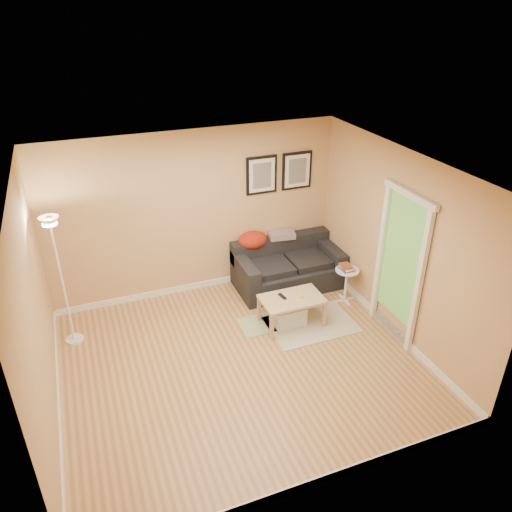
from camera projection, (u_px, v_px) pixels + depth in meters
name	position (u px, v px, depth m)	size (l,w,h in m)	color
floor	(240.00, 362.00, 6.48)	(4.50, 4.50, 0.00)	tan
ceiling	(237.00, 172.00, 5.25)	(4.50, 4.50, 0.00)	white
wall_back	(195.00, 214.00, 7.50)	(4.50, 4.50, 0.00)	tan
wall_front	(317.00, 388.00, 4.22)	(4.50, 4.50, 0.00)	tan
wall_left	(36.00, 317.00, 5.14)	(4.00, 4.00, 0.00)	tan
wall_right	(398.00, 246.00, 6.58)	(4.00, 4.00, 0.00)	tan
baseboard_back	(200.00, 285.00, 8.09)	(4.50, 0.02, 0.10)	white
baseboard_front	(309.00, 484.00, 4.82)	(4.50, 0.02, 0.10)	white
baseboard_left	(59.00, 405.00, 5.74)	(0.02, 4.00, 0.10)	white
baseboard_right	(385.00, 322.00, 7.17)	(0.02, 4.00, 0.10)	white
sofa	(288.00, 265.00, 8.00)	(1.70, 0.90, 0.75)	black
red_throw	(253.00, 240.00, 7.93)	(0.48, 0.36, 0.28)	red
plaid_throw	(281.00, 235.00, 8.08)	(0.42, 0.26, 0.10)	tan
framed_print_left	(262.00, 175.00, 7.59)	(0.50, 0.04, 0.60)	black
framed_print_right	(297.00, 171.00, 7.78)	(0.50, 0.04, 0.60)	black
area_rug	(311.00, 324.00, 7.20)	(1.25, 0.85, 0.01)	#C3B49B
green_runner	(263.00, 323.00, 7.22)	(0.70, 0.50, 0.01)	#668C4C
coffee_table	(292.00, 311.00, 7.12)	(0.89, 0.54, 0.44)	tan
remote_control	(282.00, 296.00, 7.04)	(0.05, 0.16, 0.02)	black
tape_roll	(301.00, 297.00, 7.02)	(0.07, 0.07, 0.03)	yellow
storage_bin	(288.00, 315.00, 7.17)	(0.48, 0.35, 0.29)	white
side_table	(346.00, 285.00, 7.64)	(0.37, 0.37, 0.56)	white
book_stack	(346.00, 267.00, 7.50)	(0.18, 0.24, 0.07)	#493297
floor_lamp	(63.00, 286.00, 6.46)	(0.24, 0.24, 1.88)	white
doorway	(398.00, 269.00, 6.57)	(0.12, 1.01, 2.13)	white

